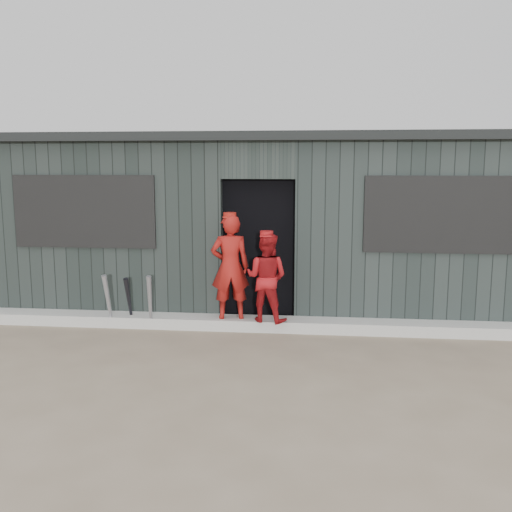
# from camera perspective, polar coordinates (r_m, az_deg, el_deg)

# --- Properties ---
(ground) EXTENTS (80.00, 80.00, 0.00)m
(ground) POSITION_cam_1_polar(r_m,az_deg,el_deg) (6.02, -1.88, -12.17)
(ground) COLOR #746350
(ground) RESTS_ON ground
(curb) EXTENTS (8.00, 0.36, 0.15)m
(curb) POSITION_cam_1_polar(r_m,az_deg,el_deg) (7.71, 0.02, -6.78)
(curb) COLOR #ACACA6
(curb) RESTS_ON ground
(bat_left) EXTENTS (0.10, 0.25, 0.75)m
(bat_left) POSITION_cam_1_polar(r_m,az_deg,el_deg) (7.93, -14.56, -4.39)
(bat_left) COLOR #9898A0
(bat_left) RESTS_ON ground
(bat_mid) EXTENTS (0.12, 0.25, 0.76)m
(bat_mid) POSITION_cam_1_polar(r_m,az_deg,el_deg) (7.71, -10.56, -4.59)
(bat_mid) COLOR gray
(bat_mid) RESTS_ON ground
(bat_right) EXTENTS (0.09, 0.34, 0.71)m
(bat_right) POSITION_cam_1_polar(r_m,az_deg,el_deg) (7.93, -12.57, -4.47)
(bat_right) COLOR black
(bat_right) RESTS_ON ground
(player_red_left) EXTENTS (0.57, 0.43, 1.40)m
(player_red_left) POSITION_cam_1_polar(r_m,az_deg,el_deg) (7.56, -2.60, -1.09)
(player_red_left) COLOR maroon
(player_red_left) RESTS_ON curb
(player_red_right) EXTENTS (0.67, 0.59, 1.17)m
(player_red_right) POSITION_cam_1_polar(r_m,az_deg,el_deg) (7.43, 1.05, -2.16)
(player_red_right) COLOR #A31417
(player_red_right) RESTS_ON curb
(player_grey_back) EXTENTS (0.73, 0.61, 1.29)m
(player_grey_back) POSITION_cam_1_polar(r_m,az_deg,el_deg) (8.13, 2.16, -1.84)
(player_grey_back) COLOR silver
(player_grey_back) RESTS_ON ground
(dugout) EXTENTS (8.30, 3.30, 2.62)m
(dugout) POSITION_cam_1_polar(r_m,az_deg,el_deg) (9.14, 1.15, 3.45)
(dugout) COLOR black
(dugout) RESTS_ON ground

